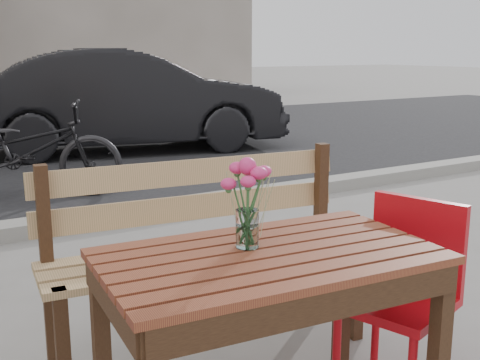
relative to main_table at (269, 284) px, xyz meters
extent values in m
cube|color=gray|center=(-0.06, 3.02, -0.55)|extent=(30.00, 0.25, 0.12)
cube|color=maroon|center=(0.00, 0.00, 0.10)|extent=(1.23, 0.78, 0.03)
cube|color=black|center=(0.51, -0.34, -0.26)|extent=(0.06, 0.06, 0.70)
cube|color=black|center=(-0.51, 0.34, -0.26)|extent=(0.06, 0.06, 0.70)
cube|color=black|center=(0.56, 0.25, -0.26)|extent=(0.06, 0.06, 0.70)
cube|color=#A28453|center=(0.13, 0.67, -0.11)|extent=(1.58, 0.59, 0.03)
cube|color=#A28453|center=(0.15, 0.90, 0.15)|extent=(1.54, 0.21, 0.42)
cube|color=black|center=(-0.60, 0.57, -0.35)|extent=(0.06, 0.06, 0.51)
cube|color=black|center=(0.81, 0.41, -0.35)|extent=(0.06, 0.06, 0.51)
cube|color=black|center=(-0.56, 0.92, -0.14)|extent=(0.06, 0.06, 0.94)
cube|color=black|center=(0.85, 0.76, -0.14)|extent=(0.06, 0.06, 0.94)
cube|color=#B80B14|center=(0.59, -0.04, -0.19)|extent=(0.51, 0.51, 0.04)
cube|color=#B80B14|center=(0.76, 0.02, 0.02)|extent=(0.16, 0.40, 0.39)
cylinder|color=#B80B14|center=(0.38, 0.07, -0.41)|extent=(0.03, 0.03, 0.39)
cylinder|color=#B80B14|center=(0.69, 0.17, -0.41)|extent=(0.03, 0.03, 0.39)
cylinder|color=#B80B14|center=(0.79, -0.15, -0.41)|extent=(0.03, 0.03, 0.39)
cylinder|color=white|center=(-0.04, 0.09, 0.19)|extent=(0.08, 0.08, 0.14)
cylinder|color=#35713B|center=(-0.04, 0.09, 0.26)|extent=(0.05, 0.05, 0.28)
imported|color=black|center=(1.91, 6.44, 0.11)|extent=(4.56, 2.37, 1.43)
imported|color=black|center=(0.07, 4.27, -0.14)|extent=(1.89, 1.22, 0.94)
camera|label=1|loc=(-1.12, -1.66, 0.82)|focal=45.00mm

